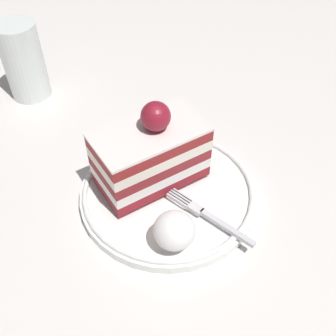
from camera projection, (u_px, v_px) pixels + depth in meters
The scene contains 6 objects.
ground_plane at pixel (179, 191), 0.47m from camera, with size 2.40×2.40×0.00m, color silver.
dessert_plate at pixel (168, 192), 0.46m from camera, with size 0.20×0.20×0.02m.
cake_slice at pixel (151, 153), 0.44m from camera, with size 0.07×0.12×0.10m.
whipped_cream_dollop at pixel (174, 230), 0.39m from camera, with size 0.04×0.04×0.04m, color white.
fork at pixel (207, 216), 0.42m from camera, with size 0.10×0.03×0.00m.
drink_glass_near at pixel (25, 65), 0.57m from camera, with size 0.06×0.06×0.11m.
Camera 1 is at (0.24, -0.19, 0.35)m, focal length 43.62 mm.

